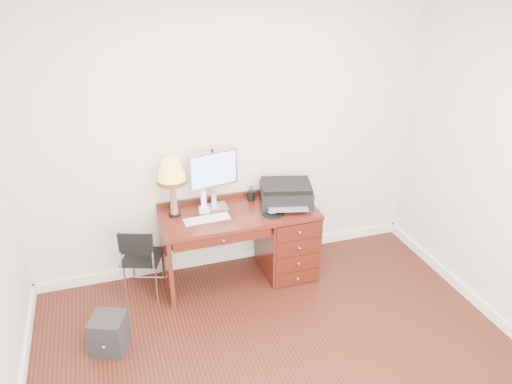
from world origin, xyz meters
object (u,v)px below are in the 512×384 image
object	(u,v)px
phone	(204,206)
chair	(143,255)
equipment_box	(109,333)
printer	(286,194)
leg_lamp	(172,175)
monitor	(214,172)
desk	(270,237)

from	to	relation	value
phone	chair	size ratio (longest dim) A/B	0.28
chair	equipment_box	xyz separation A→B (m)	(-0.37, -0.65, -0.29)
phone	chair	distance (m)	0.73
printer	chair	world-z (taller)	printer
leg_lamp	phone	distance (m)	0.45
printer	leg_lamp	world-z (taller)	leg_lamp
chair	printer	bearing A→B (deg)	20.82
printer	phone	bearing A→B (deg)	-171.17
monitor	printer	world-z (taller)	monitor
monitor	phone	distance (m)	0.34
chair	equipment_box	bearing A→B (deg)	-100.23
printer	chair	xyz separation A→B (m)	(-1.44, -0.04, -0.41)
printer	equipment_box	xyz separation A→B (m)	(-1.81, -0.69, -0.70)
desk	printer	world-z (taller)	printer
monitor	printer	bearing A→B (deg)	-23.92
phone	equipment_box	world-z (taller)	phone
printer	phone	xyz separation A→B (m)	(-0.81, 0.08, -0.05)
desk	monitor	world-z (taller)	monitor
chair	monitor	bearing A→B (deg)	34.38
phone	equipment_box	size ratio (longest dim) A/B	0.65
phone	leg_lamp	bearing A→B (deg)	-174.68
monitor	printer	distance (m)	0.74
leg_lamp	equipment_box	distance (m)	1.46
desk	chair	world-z (taller)	desk
chair	equipment_box	world-z (taller)	chair
phone	monitor	bearing A→B (deg)	43.65
equipment_box	leg_lamp	bearing A→B (deg)	69.84
desk	equipment_box	xyz separation A→B (m)	(-1.64, -0.66, -0.25)
leg_lamp	printer	bearing A→B (deg)	-4.91
desk	monitor	distance (m)	0.88
monitor	phone	xyz separation A→B (m)	(-0.13, -0.09, -0.30)
monitor	chair	bearing A→B (deg)	-175.17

